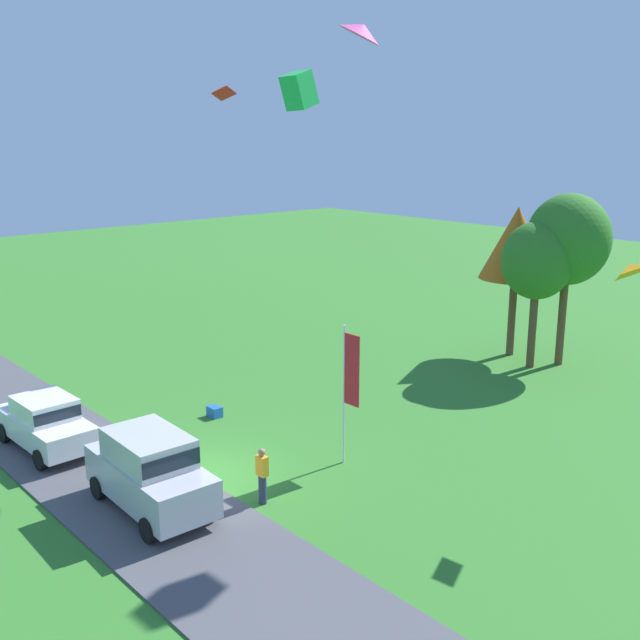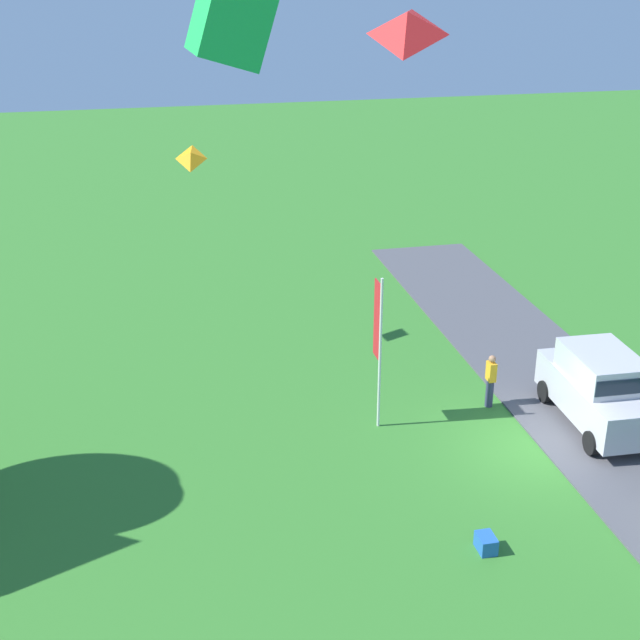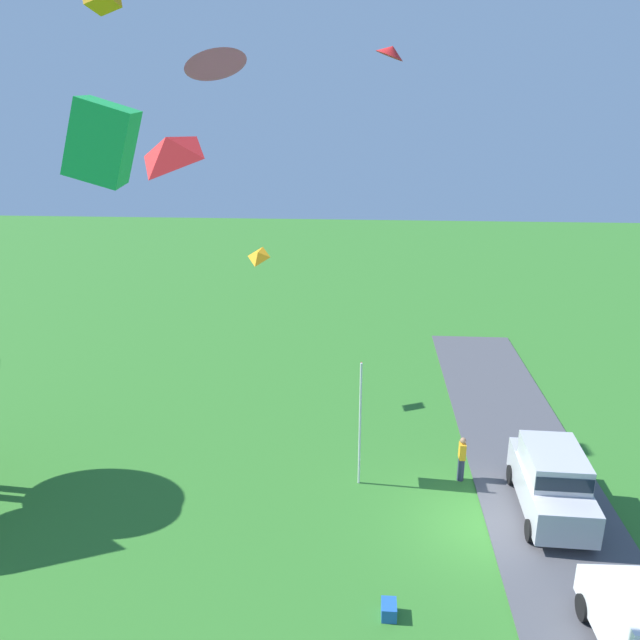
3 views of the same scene
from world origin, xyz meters
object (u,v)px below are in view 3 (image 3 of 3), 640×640
object	(u,v)px
kite_box_mid_center	(103,142)
kite_delta_low_drifter	(391,51)
kite_diamond_over_trees	(258,255)
car_suv_mid_row	(552,479)
kite_diamond_high_left	(167,149)
kite_delta_near_flag	(214,57)
flag_banner	(360,406)
person_beside_suv	(462,459)
cooler_box	(389,610)

from	to	relation	value
kite_box_mid_center	kite_delta_low_drifter	bearing A→B (deg)	-18.39
kite_diamond_over_trees	kite_box_mid_center	bearing A→B (deg)	178.95
car_suv_mid_row	kite_diamond_high_left	xyz separation A→B (m)	(-9.04, 9.12, 10.84)
kite_box_mid_center	car_suv_mid_row	bearing A→B (deg)	-59.53
kite_diamond_high_left	kite_delta_low_drifter	xyz separation A→B (m)	(19.92, -3.81, 2.97)
kite_diamond_over_trees	car_suv_mid_row	bearing A→B (deg)	-126.50
kite_delta_near_flag	kite_delta_low_drifter	world-z (taller)	kite_delta_low_drifter
kite_delta_near_flag	kite_diamond_over_trees	distance (m)	12.24
kite_box_mid_center	kite_delta_low_drifter	world-z (taller)	kite_delta_low_drifter
car_suv_mid_row	kite_delta_near_flag	distance (m)	16.23
kite_box_mid_center	kite_diamond_high_left	distance (m)	3.19
kite_diamond_high_left	flag_banner	bearing A→B (deg)	-15.08
kite_box_mid_center	kite_diamond_high_left	bearing A→B (deg)	-141.66
kite_diamond_over_trees	flag_banner	bearing A→B (deg)	-144.77
kite_delta_near_flag	kite_diamond_over_trees	size ratio (longest dim) A/B	1.72
car_suv_mid_row	kite_delta_low_drifter	world-z (taller)	kite_delta_low_drifter
person_beside_suv	kite_diamond_over_trees	world-z (taller)	kite_diamond_over_trees
flag_banner	kite_delta_near_flag	world-z (taller)	kite_delta_near_flag
person_beside_suv	kite_delta_near_flag	xyz separation A→B (m)	(-3.67, 7.42, 13.03)
flag_banner	kite_box_mid_center	bearing A→B (deg)	149.14
kite_box_mid_center	kite_delta_low_drifter	size ratio (longest dim) A/B	1.10
flag_banner	kite_diamond_over_trees	world-z (taller)	kite_diamond_over_trees
car_suv_mid_row	kite_delta_low_drifter	xyz separation A→B (m)	(10.88, 5.31, 13.81)
car_suv_mid_row	kite_diamond_over_trees	size ratio (longest dim) A/B	5.15
cooler_box	kite_diamond_over_trees	world-z (taller)	kite_diamond_over_trees
cooler_box	flag_banner	bearing A→B (deg)	7.73
kite_box_mid_center	kite_diamond_over_trees	world-z (taller)	kite_box_mid_center
flag_banner	person_beside_suv	bearing A→B (deg)	-86.58
flag_banner	kite_diamond_over_trees	distance (m)	8.79
kite_delta_low_drifter	kite_diamond_over_trees	world-z (taller)	kite_delta_low_drifter
kite_diamond_high_left	kite_delta_near_flag	xyz separation A→B (m)	(7.14, 0.91, 1.77)
kite_diamond_over_trees	person_beside_suv	bearing A→B (deg)	-127.22
flag_banner	kite_diamond_high_left	xyz separation A→B (m)	(-10.59, 2.85, 9.20)
flag_banner	cooler_box	distance (m)	7.03
car_suv_mid_row	cooler_box	xyz separation A→B (m)	(-4.86, 5.40, -1.10)
person_beside_suv	kite_diamond_over_trees	size ratio (longest dim) A/B	1.89
car_suv_mid_row	kite_delta_low_drifter	distance (m)	18.37
kite_delta_near_flag	kite_diamond_over_trees	bearing A→B (deg)	4.64
kite_delta_near_flag	kite_diamond_over_trees	xyz separation A→B (m)	(9.91, 0.80, -7.13)
person_beside_suv	kite_diamond_high_left	bearing A→B (deg)	148.94
cooler_box	kite_box_mid_center	world-z (taller)	kite_box_mid_center
kite_diamond_high_left	kite_diamond_over_trees	distance (m)	17.96
cooler_box	kite_delta_low_drifter	distance (m)	21.68
person_beside_suv	cooler_box	size ratio (longest dim) A/B	3.05
cooler_box	kite_delta_low_drifter	xyz separation A→B (m)	(15.74, -0.09, 14.91)
person_beside_suv	cooler_box	xyz separation A→B (m)	(-6.63, 2.79, -0.68)
kite_box_mid_center	person_beside_suv	bearing A→B (deg)	-45.63
kite_diamond_high_left	kite_delta_low_drifter	distance (m)	20.49
person_beside_suv	kite_diamond_high_left	size ratio (longest dim) A/B	1.89
kite_delta_low_drifter	cooler_box	bearing A→B (deg)	179.68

